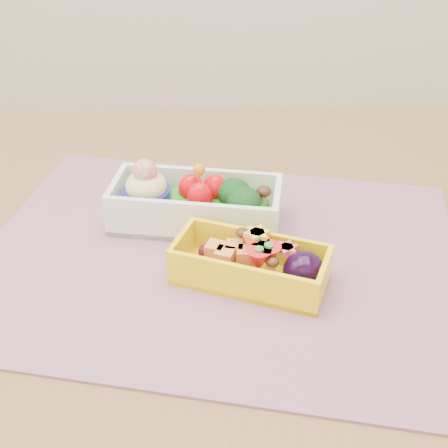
{
  "coord_description": "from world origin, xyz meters",
  "views": [
    {
      "loc": [
        -0.06,
        -0.55,
        1.15
      ],
      "look_at": [
        -0.03,
        -0.01,
        0.79
      ],
      "focal_mm": 48.98,
      "sensor_mm": 36.0,
      "label": 1
    }
  ],
  "objects": [
    {
      "name": "table",
      "position": [
        0.0,
        0.0,
        0.65
      ],
      "size": [
        1.2,
        0.8,
        0.75
      ],
      "color": "brown",
      "rests_on": "ground"
    },
    {
      "name": "bento_white",
      "position": [
        -0.06,
        0.05,
        0.78
      ],
      "size": [
        0.21,
        0.12,
        0.08
      ],
      "rotation": [
        0.0,
        0.0,
        -0.2
      ],
      "color": "white",
      "rests_on": "placemat"
    },
    {
      "name": "placemat",
      "position": [
        -0.04,
        -0.02,
        0.75
      ],
      "size": [
        0.59,
        0.5,
        0.0
      ],
      "primitive_type": "cube",
      "rotation": [
        0.0,
        0.0,
        -0.24
      ],
      "color": "#9F6E79",
      "rests_on": "table"
    },
    {
      "name": "bento_yellow",
      "position": [
        -0.01,
        -0.07,
        0.78
      ],
      "size": [
        0.17,
        0.12,
        0.05
      ],
      "rotation": [
        0.0,
        0.0,
        -0.4
      ],
      "color": "yellow",
      "rests_on": "placemat"
    }
  ]
}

